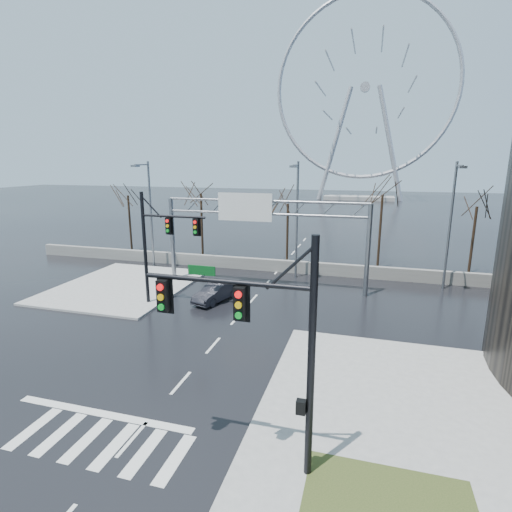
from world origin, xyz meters
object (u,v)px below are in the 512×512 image
(signal_mast_far, at_px, (159,239))
(sign_gantry, at_px, (259,224))
(signal_mast_near, at_px, (268,333))
(ferris_wheel, at_px, (365,95))
(car, at_px, (216,292))

(signal_mast_far, xyz_separation_m, sign_gantry, (5.49, 6.00, 0.35))
(signal_mast_near, xyz_separation_m, signal_mast_far, (-11.01, 13.00, -0.04))
(ferris_wheel, bearing_deg, sign_gantry, -93.84)
(sign_gantry, bearing_deg, car, -117.67)
(signal_mast_far, relative_size, ferris_wheel, 0.16)
(ferris_wheel, height_order, car, ferris_wheel)
(ferris_wheel, relative_size, car, 12.61)
(signal_mast_far, distance_m, car, 5.67)
(sign_gantry, height_order, car, sign_gantry)
(sign_gantry, bearing_deg, signal_mast_near, -73.81)
(signal_mast_far, relative_size, sign_gantry, 0.49)
(signal_mast_near, relative_size, sign_gantry, 0.49)
(ferris_wheel, bearing_deg, signal_mast_far, -97.20)
(sign_gantry, distance_m, car, 6.47)
(signal_mast_near, distance_m, ferris_wheel, 101.29)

